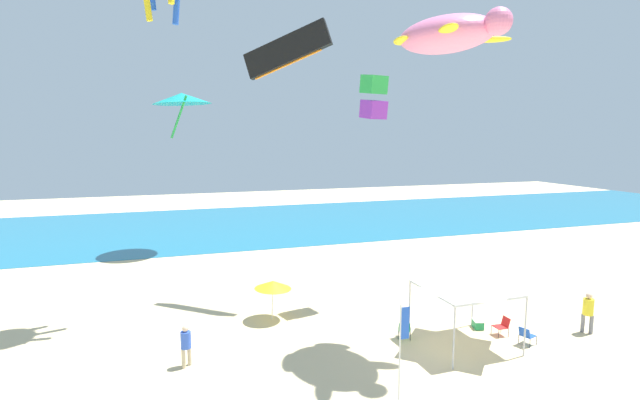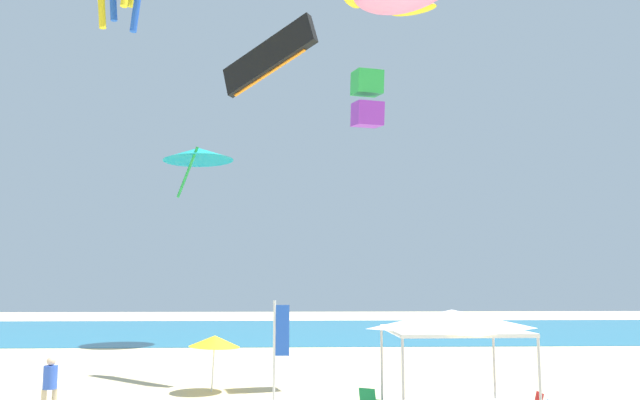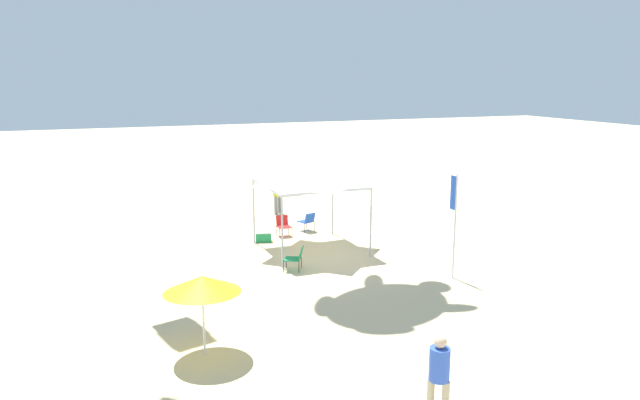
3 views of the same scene
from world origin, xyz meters
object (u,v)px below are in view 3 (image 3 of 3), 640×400
(cooler_box, at_px, (264,237))
(banner_flag, at_px, (454,216))
(beach_umbrella, at_px, (202,284))
(person_kite_handler, at_px, (278,191))
(folding_chair_facing_ocean, at_px, (296,257))
(person_near_umbrella, at_px, (439,369))
(canopy_tent, at_px, (310,177))
(folding_chair_left_of_tent, at_px, (283,224))
(folding_chair_near_cooler, at_px, (307,220))

(cooler_box, distance_m, banner_flag, 8.03)
(beach_umbrella, height_order, banner_flag, banner_flag)
(beach_umbrella, bearing_deg, person_kite_handler, -24.44)
(folding_chair_facing_ocean, relative_size, person_near_umbrella, 0.49)
(canopy_tent, distance_m, cooler_box, 3.36)
(banner_flag, distance_m, person_near_umbrella, 8.37)
(folding_chair_facing_ocean, xyz_separation_m, banner_flag, (-2.54, -4.49, 1.60))
(canopy_tent, relative_size, person_near_umbrella, 2.12)
(cooler_box, bearing_deg, folding_chair_left_of_tent, -60.96)
(canopy_tent, relative_size, folding_chair_near_cooler, 4.31)
(folding_chair_facing_ocean, bearing_deg, banner_flag, 89.21)
(cooler_box, bearing_deg, beach_umbrella, 155.54)
(person_near_umbrella, bearing_deg, folding_chair_left_of_tent, -45.15)
(folding_chair_near_cooler, height_order, banner_flag, banner_flag)
(folding_chair_near_cooler, distance_m, folding_chair_facing_ocean, 5.16)
(folding_chair_near_cooler, distance_m, folding_chair_left_of_tent, 1.20)
(folding_chair_facing_ocean, height_order, banner_flag, banner_flag)
(folding_chair_left_of_tent, height_order, banner_flag, banner_flag)
(person_kite_handler, bearing_deg, folding_chair_facing_ocean, 35.45)
(beach_umbrella, relative_size, person_kite_handler, 1.04)
(banner_flag, bearing_deg, person_kite_handler, 13.11)
(folding_chair_near_cooler, distance_m, cooler_box, 2.34)
(canopy_tent, height_order, person_kite_handler, canopy_tent)
(canopy_tent, bearing_deg, beach_umbrella, 143.19)
(cooler_box, distance_m, person_near_umbrella, 13.14)
(canopy_tent, relative_size, folding_chair_left_of_tent, 4.31)
(canopy_tent, xyz_separation_m, folding_chair_near_cooler, (2.55, -0.85, -2.30))
(canopy_tent, distance_m, person_near_umbrella, 11.67)
(folding_chair_left_of_tent, distance_m, person_near_umbrella, 13.75)
(beach_umbrella, bearing_deg, folding_chair_left_of_tent, -28.12)
(cooler_box, xyz_separation_m, person_near_umbrella, (-13.12, 0.35, 0.78))
(cooler_box, distance_m, person_kite_handler, 4.90)
(canopy_tent, bearing_deg, folding_chair_facing_ocean, 148.43)
(canopy_tent, distance_m, folding_chair_facing_ocean, 3.40)
(beach_umbrella, bearing_deg, banner_flag, -73.80)
(folding_chair_left_of_tent, height_order, person_near_umbrella, person_near_umbrella)
(folding_chair_near_cooler, bearing_deg, folding_chair_facing_ocean, 47.06)
(beach_umbrella, relative_size, person_near_umbrella, 1.19)
(folding_chair_left_of_tent, relative_size, banner_flag, 0.24)
(banner_flag, relative_size, person_near_umbrella, 2.07)
(folding_chair_left_of_tent, xyz_separation_m, banner_flag, (-6.94, -3.50, 1.60))
(cooler_box, bearing_deg, folding_chair_near_cooler, -68.75)
(banner_flag, distance_m, person_kite_handler, 11.10)
(folding_chair_facing_ocean, relative_size, person_kite_handler, 0.43)
(banner_flag, xyz_separation_m, person_kite_handler, (10.77, 2.51, -0.96))
(folding_chair_facing_ocean, xyz_separation_m, person_near_umbrella, (-9.27, 0.36, 0.50))
(beach_umbrella, distance_m, folding_chair_facing_ocean, 6.57)
(banner_flag, bearing_deg, folding_chair_facing_ocean, 60.46)
(beach_umbrella, relative_size, cooler_box, 2.77)
(cooler_box, relative_size, person_kite_handler, 0.38)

